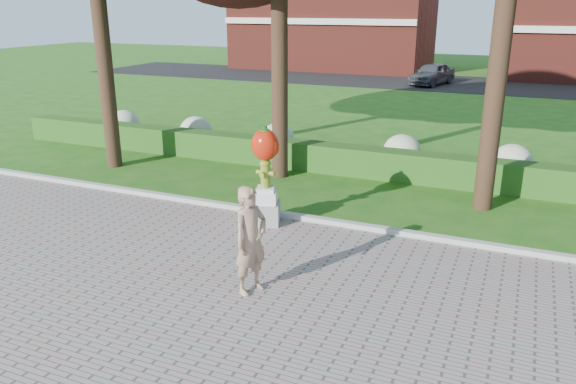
# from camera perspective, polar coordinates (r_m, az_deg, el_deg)

# --- Properties ---
(ground) EXTENTS (100.00, 100.00, 0.00)m
(ground) POSITION_cam_1_polar(r_m,az_deg,el_deg) (10.06, -4.35, -8.85)
(ground) COLOR #1F5715
(ground) RESTS_ON ground
(curb) EXTENTS (40.00, 0.18, 0.15)m
(curb) POSITION_cam_1_polar(r_m,az_deg,el_deg) (12.52, 1.97, -2.75)
(curb) COLOR #ADADA5
(curb) RESTS_ON ground
(lawn_hedge) EXTENTS (24.00, 0.70, 0.80)m
(lawn_hedge) POSITION_cam_1_polar(r_m,az_deg,el_deg) (16.03, 7.21, 3.13)
(lawn_hedge) COLOR #1E4714
(lawn_hedge) RESTS_ON ground
(hydrangea_row) EXTENTS (20.10, 1.10, 0.99)m
(hydrangea_row) POSITION_cam_1_polar(r_m,az_deg,el_deg) (16.79, 10.07, 4.23)
(hydrangea_row) COLOR #9EA981
(hydrangea_row) RESTS_ON ground
(street) EXTENTS (50.00, 8.00, 0.02)m
(street) POSITION_cam_1_polar(r_m,az_deg,el_deg) (36.42, 16.70, 10.50)
(street) COLOR black
(street) RESTS_ON ground
(building_left) EXTENTS (14.00, 8.00, 7.00)m
(building_left) POSITION_cam_1_polar(r_m,az_deg,el_deg) (44.24, 4.71, 17.03)
(building_left) COLOR maroon
(building_left) RESTS_ON ground
(hydrant_sculpture) EXTENTS (0.75, 0.75, 2.16)m
(hydrant_sculpture) POSITION_cam_1_polar(r_m,az_deg,el_deg) (12.02, -2.31, 1.93)
(hydrant_sculpture) COLOR gray
(hydrant_sculpture) RESTS_ON walkway
(woman) EXTENTS (0.64, 0.78, 1.84)m
(woman) POSITION_cam_1_polar(r_m,az_deg,el_deg) (9.20, -3.82, -4.92)
(woman) COLOR #A67E5F
(woman) RESTS_ON walkway
(parked_car) EXTENTS (2.55, 4.12, 1.31)m
(parked_car) POSITION_cam_1_polar(r_m,az_deg,el_deg) (35.41, 14.41, 11.58)
(parked_car) COLOR #42444A
(parked_car) RESTS_ON street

